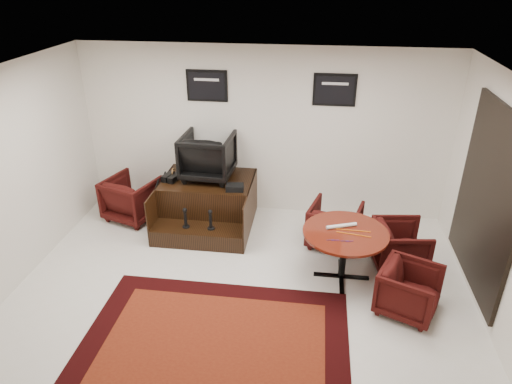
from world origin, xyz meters
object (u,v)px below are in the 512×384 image
at_px(shine_podium, 208,203).
at_px(armchair_side, 132,196).
at_px(meeting_table, 345,237).
at_px(table_chair_corner, 410,288).
at_px(table_chair_window, 401,243).
at_px(shine_chair, 208,154).
at_px(table_chair_back, 335,223).

xyz_separation_m(shine_podium, armchair_side, (-1.29, -0.01, 0.05)).
bearing_deg(armchair_side, meeting_table, 178.41).
bearing_deg(table_chair_corner, shine_podium, 81.94).
relative_size(table_chair_window, table_chair_corner, 1.04).
height_order(shine_chair, table_chair_back, shine_chair).
distance_m(table_chair_back, table_chair_window, 1.01).
relative_size(shine_podium, table_chair_back, 2.04).
bearing_deg(shine_chair, armchair_side, 10.19).
xyz_separation_m(meeting_table, table_chair_window, (0.81, 0.41, -0.29)).
relative_size(shine_podium, armchair_side, 1.90).
relative_size(armchair_side, table_chair_corner, 1.16).
distance_m(shine_chair, table_chair_back, 2.27).
height_order(meeting_table, table_chair_back, table_chair_back).
height_order(meeting_table, table_chair_window, meeting_table).
bearing_deg(table_chair_back, meeting_table, 112.22).
xyz_separation_m(shine_chair, table_chair_corner, (2.93, -1.97, -0.82)).
distance_m(shine_podium, shine_chair, 0.83).
height_order(shine_podium, shine_chair, shine_chair).
distance_m(armchair_side, table_chair_corner, 4.59).
relative_size(armchair_side, meeting_table, 0.71).
bearing_deg(table_chair_corner, table_chair_window, 21.82).
distance_m(meeting_table, table_chair_back, 0.89).
bearing_deg(shine_chair, table_chair_corner, 149.13).
xyz_separation_m(shine_podium, table_chair_back, (2.05, -0.40, 0.02)).
bearing_deg(shine_podium, table_chair_corner, -31.78).
distance_m(armchair_side, meeting_table, 3.66).
xyz_separation_m(shine_podium, table_chair_corner, (2.93, -1.82, -0.00)).
bearing_deg(table_chair_corner, meeting_table, 77.04).
distance_m(meeting_table, table_chair_window, 0.95).
xyz_separation_m(meeting_table, table_chair_back, (-0.10, 0.84, -0.28)).
xyz_separation_m(table_chair_window, table_chair_corner, (-0.03, -0.99, -0.01)).
distance_m(shine_chair, table_chair_corner, 3.62).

